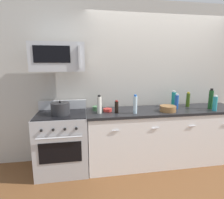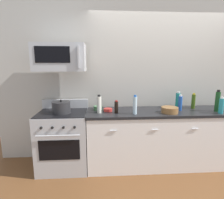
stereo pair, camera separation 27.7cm
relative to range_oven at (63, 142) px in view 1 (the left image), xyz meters
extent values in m
plane|color=brown|center=(1.67, 0.00, -0.47)|extent=(6.82, 6.82, 0.00)
cube|color=#B7B2A8|center=(1.67, 0.41, 0.88)|extent=(5.68, 0.10, 2.70)
cube|color=white|center=(1.67, 0.00, -0.03)|extent=(2.56, 0.62, 0.88)
cube|color=black|center=(1.67, 0.00, 0.43)|extent=(2.59, 0.65, 0.04)
cube|color=black|center=(1.67, -0.28, -0.42)|extent=(2.56, 0.02, 0.10)
cylinder|color=silver|center=(0.77, -0.33, 0.25)|extent=(0.10, 0.02, 0.02)
cylinder|color=silver|center=(1.37, -0.33, 0.25)|extent=(0.10, 0.02, 0.02)
cylinder|color=silver|center=(1.97, -0.33, 0.25)|extent=(0.10, 0.02, 0.02)
cube|color=#B7BABF|center=(0.00, 0.00, -0.01)|extent=(0.76, 0.64, 0.91)
cube|color=black|center=(0.00, -0.33, -0.02)|extent=(0.58, 0.01, 0.30)
cylinder|color=#B7BABF|center=(0.00, -0.36, 0.21)|extent=(0.61, 0.02, 0.02)
cube|color=#B7BABF|center=(0.00, 0.29, 0.52)|extent=(0.76, 0.06, 0.16)
cube|color=black|center=(0.00, 0.00, 0.45)|extent=(0.73, 0.61, 0.01)
cylinder|color=black|center=(-0.23, -0.34, 0.32)|extent=(0.04, 0.02, 0.04)
cylinder|color=black|center=(-0.08, -0.34, 0.32)|extent=(0.04, 0.02, 0.04)
cylinder|color=black|center=(0.08, -0.34, 0.32)|extent=(0.04, 0.02, 0.04)
cylinder|color=black|center=(0.23, -0.34, 0.32)|extent=(0.04, 0.02, 0.04)
cube|color=#B7BABF|center=(0.00, 0.05, 1.28)|extent=(0.74, 0.40, 0.40)
cube|color=black|center=(-0.06, -0.16, 1.31)|extent=(0.48, 0.01, 0.22)
cube|color=#B7BABF|center=(0.30, -0.17, 1.28)|extent=(0.02, 0.04, 0.30)
cylinder|color=teal|center=(2.40, -0.22, 0.57)|extent=(0.07, 0.07, 0.23)
cylinder|color=white|center=(2.40, -0.22, 0.69)|extent=(0.04, 0.04, 0.02)
cylinder|color=#1E4CA5|center=(1.87, -0.01, 0.57)|extent=(0.06, 0.06, 0.23)
cylinder|color=silver|center=(1.87, -0.01, 0.69)|extent=(0.04, 0.04, 0.02)
cylinder|color=silver|center=(1.10, -0.17, 0.58)|extent=(0.06, 0.06, 0.26)
cylinder|color=blue|center=(1.10, -0.17, 0.73)|extent=(0.04, 0.04, 0.03)
cylinder|color=#19471E|center=(2.42, -0.10, 0.61)|extent=(0.07, 0.07, 0.31)
cylinder|color=black|center=(2.42, -0.10, 0.78)|extent=(0.05, 0.05, 0.03)
cylinder|color=silver|center=(0.57, -0.07, 0.58)|extent=(0.07, 0.07, 0.25)
cylinder|color=black|center=(0.57, -0.07, 0.72)|extent=(0.04, 0.04, 0.03)
cylinder|color=#197F7A|center=(1.89, 0.14, 0.58)|extent=(0.08, 0.08, 0.26)
cylinder|color=beige|center=(1.89, 0.14, 0.72)|extent=(0.05, 0.05, 0.03)
cylinder|color=#385114|center=(2.15, 0.12, 0.57)|extent=(0.06, 0.06, 0.23)
cylinder|color=#B29919|center=(2.15, 0.12, 0.70)|extent=(0.04, 0.04, 0.02)
cylinder|color=black|center=(0.83, -0.10, 0.54)|extent=(0.06, 0.06, 0.18)
cylinder|color=maroon|center=(0.83, -0.10, 0.64)|extent=(0.04, 0.04, 0.02)
cylinder|color=brown|center=(1.65, -0.14, 0.50)|extent=(0.25, 0.25, 0.09)
torus|color=brown|center=(1.65, -0.14, 0.53)|extent=(0.25, 0.25, 0.01)
cylinder|color=brown|center=(1.65, -0.14, 0.46)|extent=(0.14, 0.14, 0.01)
cylinder|color=#B72D28|center=(0.71, 0.02, 0.47)|extent=(0.14, 0.14, 0.04)
torus|color=#B72D28|center=(0.71, 0.02, 0.49)|extent=(0.14, 0.14, 0.01)
cylinder|color=#B72D28|center=(0.71, 0.02, 0.45)|extent=(0.08, 0.08, 0.01)
cylinder|color=#477A4C|center=(0.55, 0.11, 0.48)|extent=(0.14, 0.14, 0.07)
torus|color=#477A4C|center=(0.55, 0.11, 0.51)|extent=(0.14, 0.14, 0.01)
cylinder|color=#477A4C|center=(0.55, 0.11, 0.46)|extent=(0.08, 0.08, 0.01)
cylinder|color=#262628|center=(0.00, -0.05, 0.54)|extent=(0.27, 0.27, 0.18)
sphere|color=black|center=(0.00, -0.05, 0.65)|extent=(0.04, 0.04, 0.04)
camera|label=1|loc=(0.32, -2.74, 1.18)|focal=29.16mm
camera|label=2|loc=(0.59, -2.77, 1.18)|focal=29.16mm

